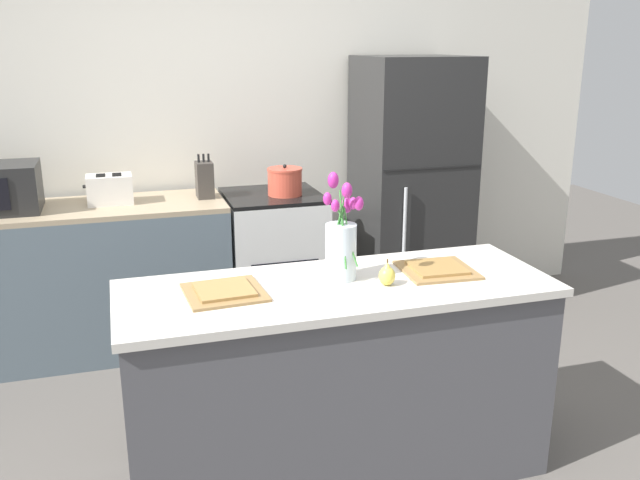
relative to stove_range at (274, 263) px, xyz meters
The scene contains 13 objects.
ground_plane 1.67m from the stove_range, 93.58° to the right, with size 10.00×10.00×0.00m, color #59544F.
back_wall 0.98m from the stove_range, 104.01° to the left, with size 5.20×0.08×2.70m.
kitchen_island 1.60m from the stove_range, 93.58° to the right, with size 1.80×0.66×0.88m.
back_counter 1.16m from the stove_range, behind, with size 1.68×0.60×0.92m.
stove_range is the anchor object (origin of this frame).
refrigerator 1.04m from the stove_range, ahead, with size 0.68×0.67×1.75m.
flower_vase 1.64m from the stove_range, 92.42° to the right, with size 0.14×0.17×0.45m.
pear_figurine 1.73m from the stove_range, 86.91° to the right, with size 0.07×0.07×0.11m.
plate_setting_left 1.72m from the stove_range, 109.79° to the right, with size 0.32×0.32×0.02m.
plate_setting_right 1.67m from the stove_range, 76.91° to the right, with size 0.32×0.32×0.02m.
toaster 1.12m from the stove_range, behind, with size 0.28×0.18×0.17m.
cooking_pot 0.55m from the stove_range, 38.39° to the right, with size 0.22×0.22×0.19m.
knife_block 0.71m from the stove_range, behind, with size 0.10×0.14×0.27m.
Camera 1 is at (-0.84, -2.49, 1.85)m, focal length 38.00 mm.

